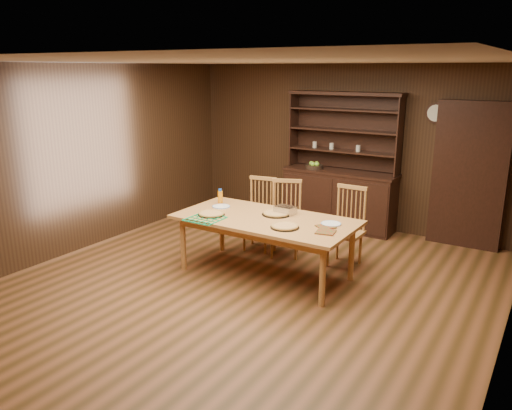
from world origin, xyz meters
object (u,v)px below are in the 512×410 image
Objects in this scene: chair_left at (261,211)px; chair_right at (348,223)px; china_hutch at (340,192)px; juice_bottle at (220,197)px; dining_table at (265,223)px; chair_center at (286,215)px.

chair_left is 1.31m from chair_right.
china_hutch is 2.11× the size of chair_left.
chair_left is 0.72m from juice_bottle.
dining_table is 2.15× the size of chair_left.
chair_center is 0.95m from juice_bottle.
dining_table is at bearing -15.74° from juice_bottle.
china_hutch is 2.34m from dining_table.
chair_left is 0.98× the size of chair_right.
chair_right is 1.74m from juice_bottle.
chair_center is (-0.15, 0.80, -0.13)m from dining_table.
china_hutch is 0.98× the size of dining_table.
chair_center is at bearing -14.48° from chair_left.
juice_bottle is (-0.28, -0.59, 0.30)m from chair_left.
dining_table is at bearing -128.20° from chair_right.
juice_bottle is (-1.58, -0.66, 0.29)m from chair_right.
chair_left reaches higher than juice_bottle.
chair_center is at bearing -95.56° from china_hutch.
china_hutch is 2.06× the size of chair_right.
chair_right reaches higher than dining_table.
chair_left is 0.43m from chair_center.
chair_right is 5.10× the size of juice_bottle.
chair_center is (-0.15, -1.54, -0.04)m from china_hutch.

